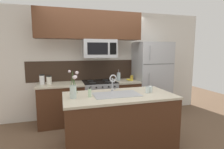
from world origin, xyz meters
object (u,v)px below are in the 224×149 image
at_px(storage_jar_tall, 42,79).
at_px(sink_faucet, 113,81).
at_px(stove_range, 100,100).
at_px(storage_jar_medium, 49,80).
at_px(coffee_tin, 132,78).
at_px(banana_bunch, 130,80).
at_px(refrigerator, 151,79).
at_px(drinking_glass, 147,90).
at_px(spare_glass, 150,89).
at_px(flower_vase, 73,90).
at_px(microwave, 99,49).
at_px(dish_soap_bottle, 90,93).
at_px(french_press, 119,76).

relative_size(storage_jar_tall, sink_faucet, 0.70).
xyz_separation_m(stove_range, storage_jar_medium, (-1.10, 0.02, 0.54)).
height_order(stove_range, coffee_tin, coffee_tin).
xyz_separation_m(storage_jar_medium, banana_bunch, (1.85, -0.08, -0.07)).
distance_m(stove_range, refrigerator, 1.43).
distance_m(storage_jar_medium, drinking_glass, 2.12).
xyz_separation_m(stove_range, storage_jar_tall, (-1.25, 0.04, 0.56)).
distance_m(stove_range, coffee_tin, 0.97).
bearing_deg(spare_glass, sink_faucet, 160.13).
bearing_deg(sink_faucet, storage_jar_tall, 139.89).
distance_m(banana_bunch, coffee_tin, 0.15).
xyz_separation_m(storage_jar_medium, flower_vase, (0.43, -1.29, 0.04)).
relative_size(stove_range, banana_bunch, 4.91).
xyz_separation_m(drinking_glass, flower_vase, (-1.24, 0.02, 0.08)).
bearing_deg(refrigerator, drinking_glass, -121.07).
distance_m(microwave, dish_soap_bottle, 1.49).
bearing_deg(drinking_glass, stove_range, 113.47).
bearing_deg(coffee_tin, spare_glass, -98.63).
relative_size(banana_bunch, sink_faucet, 0.62).
relative_size(sink_faucet, dish_soap_bottle, 1.85).
xyz_separation_m(banana_bunch, sink_faucet, (-0.72, -0.97, 0.18)).
distance_m(microwave, banana_bunch, 1.05).
relative_size(drinking_glass, spare_glass, 0.99).
bearing_deg(stove_range, dish_soap_bottle, -108.58).
xyz_separation_m(stove_range, banana_bunch, (0.74, -0.06, 0.47)).
distance_m(stove_range, french_press, 0.74).
bearing_deg(french_press, coffee_tin, -1.68).
height_order(stove_range, banana_bunch, banana_bunch).
bearing_deg(spare_glass, banana_bunch, 84.82).
height_order(storage_jar_medium, dish_soap_bottle, storage_jar_medium).
height_order(storage_jar_medium, spare_glass, storage_jar_medium).
bearing_deg(flower_vase, french_press, 48.78).
xyz_separation_m(dish_soap_bottle, drinking_glass, (0.99, -0.02, -0.01)).
distance_m(french_press, sink_faucet, 1.19).
distance_m(sink_faucet, flower_vase, 0.74).
height_order(storage_jar_tall, flower_vase, flower_vase).
xyz_separation_m(french_press, flower_vase, (-1.17, -1.33, 0.03)).
xyz_separation_m(drinking_glass, spare_glass, (0.07, 0.04, 0.00)).
relative_size(microwave, dish_soap_bottle, 4.51).
bearing_deg(storage_jar_medium, stove_range, -0.93).
bearing_deg(spare_glass, french_press, 96.25).
xyz_separation_m(microwave, storage_jar_medium, (-1.10, 0.04, -0.67)).
bearing_deg(microwave, refrigerator, 1.74).
xyz_separation_m(microwave, dish_soap_bottle, (-0.43, -1.25, -0.70)).
relative_size(storage_jar_tall, drinking_glass, 2.00).
relative_size(storage_jar_tall, flower_vase, 0.49).
distance_m(microwave, coffee_tin, 1.10).
bearing_deg(banana_bunch, drinking_glass, -98.42).
bearing_deg(microwave, spare_glass, -62.77).
bearing_deg(french_press, banana_bunch, -25.74).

